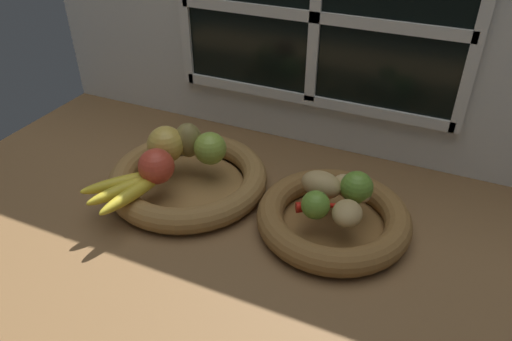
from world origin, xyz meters
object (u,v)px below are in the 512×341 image
object	(u,v)px
apple_golden_left	(166,144)
potato_small	(347,213)
chili_pepper	(327,206)
potato_oblong	(321,185)
banana_bunch_front	(130,186)
potato_back	(352,188)
apple_red_front	(156,166)
lime_near	(316,205)
apple_green_back	(210,148)
fruit_bowl_left	(188,180)
pear_brown	(188,140)
fruit_bowl_right	(333,219)
lime_far	(357,187)

from	to	relation	value
apple_golden_left	potato_small	xyz separation A→B (cm)	(40.20, -4.47, -1.82)
chili_pepper	potato_oblong	bearing A→B (deg)	92.08
banana_bunch_front	potato_oblong	size ratio (longest dim) A/B	2.24
potato_back	chili_pepper	xyz separation A→B (cm)	(-3.03, -5.50, -1.15)
apple_red_front	apple_golden_left	world-z (taller)	apple_golden_left
chili_pepper	lime_near	bearing A→B (deg)	-148.75
apple_red_front	apple_green_back	world-z (taller)	apple_red_front
fruit_bowl_left	pear_brown	xyz separation A→B (cm)	(-2.10, 4.81, 6.58)
potato_small	chili_pepper	xyz separation A→B (cm)	(-4.20, 1.90, -1.02)
fruit_bowl_right	lime_near	bearing A→B (deg)	-123.69
apple_green_back	lime_near	distance (cm)	26.98
apple_red_front	chili_pepper	size ratio (longest dim) A/B	0.63
fruit_bowl_right	apple_green_back	distance (cm)	29.21
lime_near	lime_far	distance (cm)	9.32
apple_golden_left	potato_oblong	bearing A→B (deg)	2.33
potato_back	lime_near	xyz separation A→B (cm)	(-4.46, -8.06, 0.43)
apple_golden_left	potato_oblong	size ratio (longest dim) A/B	0.98
potato_oblong	lime_far	bearing A→B (deg)	9.25
fruit_bowl_left	potato_oblong	world-z (taller)	potato_oblong
fruit_bowl_left	banana_bunch_front	distance (cm)	13.21
apple_green_back	chili_pepper	xyz separation A→B (cm)	(27.14, -5.59, -2.40)
fruit_bowl_left	apple_golden_left	world-z (taller)	apple_golden_left
apple_golden_left	pear_brown	size ratio (longest dim) A/B	1.00
apple_green_back	apple_golden_left	bearing A→B (deg)	-161.21
fruit_bowl_right	potato_back	distance (cm)	6.78
apple_red_front	potato_back	xyz separation A→B (cm)	(36.41, 10.35, -1.38)
potato_small	potato_oblong	bearing A→B (deg)	138.58
lime_near	chili_pepper	xyz separation A→B (cm)	(1.43, 2.56, -1.58)
potato_small	fruit_bowl_right	bearing A→B (deg)	135.00
pear_brown	lime_near	bearing A→B (deg)	-15.39
pear_brown	lime_near	xyz separation A→B (cm)	(31.19, -8.58, -1.26)
apple_green_back	chili_pepper	world-z (taller)	apple_green_back
apple_golden_left	banana_bunch_front	size ratio (longest dim) A/B	0.44
apple_golden_left	chili_pepper	world-z (taller)	apple_golden_left
lime_far	potato_back	bearing A→B (deg)	152.74
apple_red_front	pear_brown	xyz separation A→B (cm)	(0.76, 10.87, 0.30)
fruit_bowl_left	potato_oblong	distance (cm)	28.71
potato_small	lime_far	world-z (taller)	lime_far
apple_golden_left	lime_far	world-z (taller)	apple_golden_left
potato_back	apple_golden_left	bearing A→B (deg)	-175.71
apple_green_back	lime_near	xyz separation A→B (cm)	(25.70, -8.15, -0.82)
potato_oblong	lime_far	world-z (taller)	lime_far
apple_golden_left	lime_far	bearing A→B (deg)	3.46
fruit_bowl_left	pear_brown	world-z (taller)	pear_brown
fruit_bowl_right	apple_red_front	size ratio (longest dim) A/B	4.07
apple_red_front	apple_golden_left	distance (cm)	7.88
apple_golden_left	potato_oblong	distance (cm)	33.64
fruit_bowl_right	banana_bunch_front	size ratio (longest dim) A/B	1.64
banana_bunch_front	lime_far	bearing A→B (deg)	20.51
lime_near	chili_pepper	size ratio (longest dim) A/B	0.46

